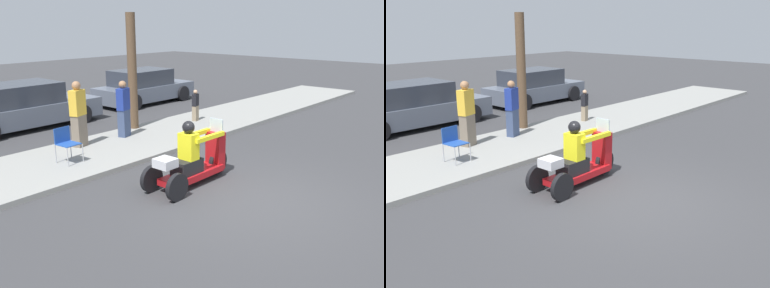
% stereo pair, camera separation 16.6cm
% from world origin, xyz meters
% --- Properties ---
extents(ground_plane, '(60.00, 60.00, 0.00)m').
position_xyz_m(ground_plane, '(0.00, 0.00, 0.00)').
color(ground_plane, '#38383A').
extents(sidewalk_strip, '(28.00, 2.80, 0.12)m').
position_xyz_m(sidewalk_strip, '(0.00, 4.60, 0.06)').
color(sidewalk_strip, gray).
rests_on(sidewalk_strip, ground).
extents(motorcycle_trike, '(2.30, 0.80, 1.40)m').
position_xyz_m(motorcycle_trike, '(-0.09, 1.42, 0.49)').
color(motorcycle_trike, black).
rests_on(motorcycle_trike, ground).
extents(spectator_far_back, '(0.28, 0.21, 1.04)m').
position_xyz_m(spectator_far_back, '(4.15, 4.92, 0.62)').
color(spectator_far_back, gray).
rests_on(spectator_far_back, sidewalk_strip).
extents(spectator_near_curb, '(0.44, 0.34, 1.61)m').
position_xyz_m(spectator_near_curb, '(1.27, 5.18, 0.90)').
color(spectator_near_curb, '#38476B').
rests_on(spectator_near_curb, sidewalk_strip).
extents(spectator_mid_group, '(0.47, 0.37, 1.74)m').
position_xyz_m(spectator_mid_group, '(-0.17, 5.31, 0.96)').
color(spectator_mid_group, '#726656').
rests_on(spectator_mid_group, sidewalk_strip).
extents(folding_chair_curbside, '(0.50, 0.50, 0.82)m').
position_xyz_m(folding_chair_curbside, '(-1.16, 4.44, 0.62)').
color(folding_chair_curbside, '#A5A8AD').
rests_on(folding_chair_curbside, sidewalk_strip).
extents(parked_car_lot_right, '(4.31, 1.98, 1.41)m').
position_xyz_m(parked_car_lot_right, '(5.68, 9.06, 0.67)').
color(parked_car_lot_right, slate).
rests_on(parked_car_lot_right, ground).
extents(parked_car_lot_far, '(4.90, 2.08, 1.45)m').
position_xyz_m(parked_car_lot_far, '(0.08, 8.83, 0.69)').
color(parked_car_lot_far, slate).
rests_on(parked_car_lot_far, ground).
extents(tree_trunk, '(0.28, 0.28, 3.47)m').
position_xyz_m(tree_trunk, '(2.14, 5.73, 1.86)').
color(tree_trunk, brown).
rests_on(tree_trunk, sidewalk_strip).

